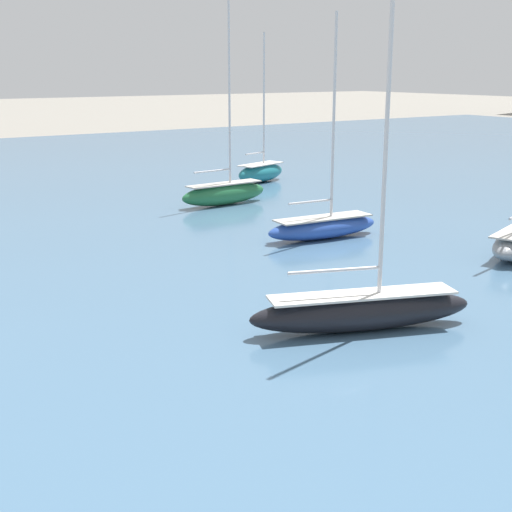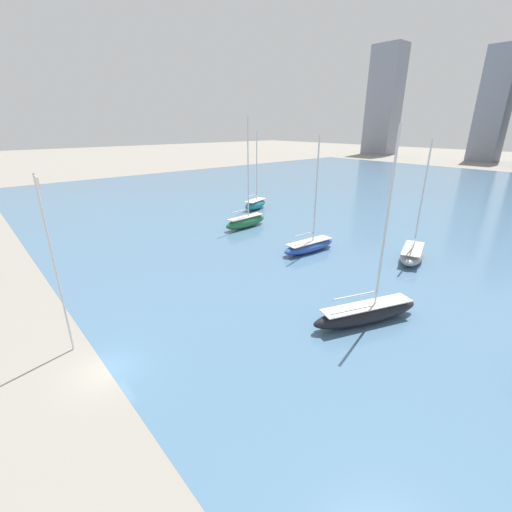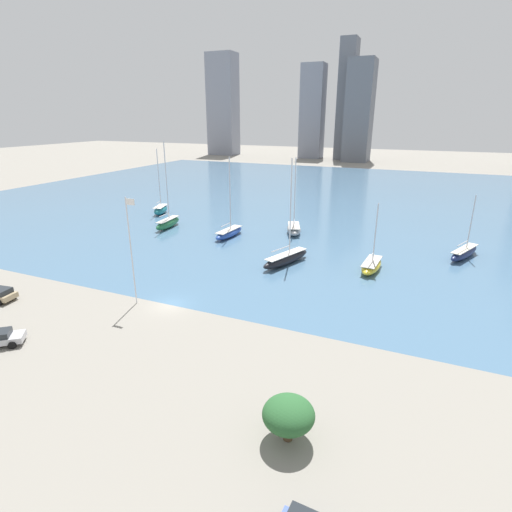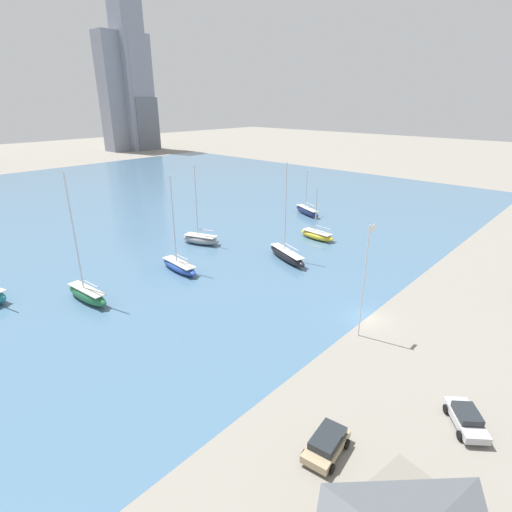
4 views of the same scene
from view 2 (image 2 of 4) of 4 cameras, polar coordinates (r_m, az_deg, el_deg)
ground_plane at (r=26.17m, az=-23.51°, el=-16.96°), size 500.00×500.00×0.00m
harbor_water at (r=78.96m, az=33.22°, el=6.43°), size 180.00×140.00×0.00m
flag_pole at (r=26.21m, az=-30.60°, el=-1.01°), size 1.24×0.14×12.68m
sailboat_black at (r=29.89m, az=17.95°, el=-8.89°), size 5.14×9.92×15.45m
sailboat_green at (r=54.45m, az=-1.72°, el=5.85°), size 2.42×8.21×16.55m
sailboat_gray at (r=45.01m, az=24.56°, el=0.38°), size 4.83×7.63×13.95m
sailboat_teal at (r=66.64m, az=-0.10°, el=8.67°), size 4.03×6.66×14.22m
sailboat_blue at (r=44.44m, az=8.87°, el=1.77°), size 2.83×8.40×14.27m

